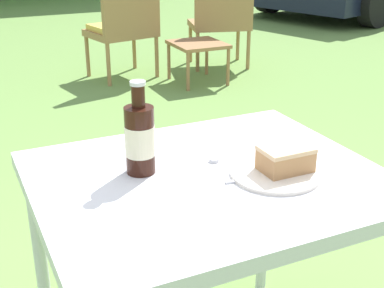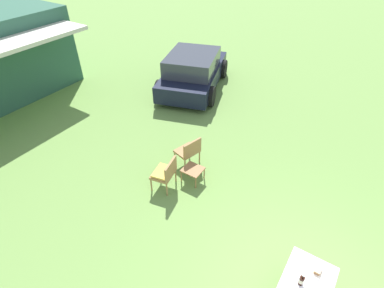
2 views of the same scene
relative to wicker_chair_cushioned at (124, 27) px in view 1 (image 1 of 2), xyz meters
name	(u,v)px [view 1 (image 1 of 2)]	position (x,y,z in m)	size (l,w,h in m)	color
wicker_chair_cushioned	(124,27)	(0.00, 0.00, 0.00)	(0.64, 0.57, 0.82)	#9E7547
wicker_chair_plain	(221,19)	(0.99, -0.02, 0.00)	(0.66, 0.59, 0.82)	#9E7547
garden_side_table	(198,47)	(0.55, -0.42, -0.16)	(0.44, 0.47, 0.36)	#996B42
patio_table	(208,199)	(-0.93, -3.55, 0.18)	(0.90, 0.75, 0.73)	silver
cake_on_plate	(281,165)	(-0.76, -3.63, 0.28)	(0.23, 0.23, 0.07)	silver
cola_bottle_near	(140,138)	(-1.09, -3.46, 0.35)	(0.08, 0.08, 0.25)	black
fork	(260,179)	(-0.83, -3.63, 0.26)	(0.18, 0.05, 0.01)	silver
loose_bottle_cap	(214,160)	(-0.88, -3.48, 0.26)	(0.03, 0.03, 0.01)	silver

